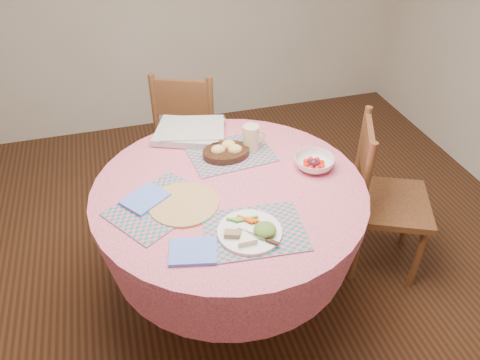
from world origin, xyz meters
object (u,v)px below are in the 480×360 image
object	(u,v)px
chair_right	(383,196)
wicker_trivet	(184,204)
bread_bowl	(226,151)
latte_mug	(251,138)
chair_back	(189,129)
dining_table	(230,220)
fruit_bowl	(314,163)
dinner_plate	(252,231)

from	to	relation	value
chair_right	wicker_trivet	world-z (taller)	chair_right
bread_bowl	latte_mug	xyz separation A→B (m)	(0.14, 0.03, 0.04)
chair_right	chair_back	xyz separation A→B (m)	(-0.86, 0.97, 0.00)
dining_table	chair_right	world-z (taller)	chair_right
chair_back	bread_bowl	bearing A→B (deg)	115.98
dining_table	chair_right	size ratio (longest dim) A/B	1.37
wicker_trivet	chair_back	bearing A→B (deg)	78.75
dining_table	fruit_bowl	distance (m)	0.48
bread_bowl	chair_back	bearing A→B (deg)	93.95
chair_right	dinner_plate	size ratio (longest dim) A/B	3.51
dining_table	fruit_bowl	world-z (taller)	fruit_bowl
chair_right	bread_bowl	distance (m)	0.89
chair_back	latte_mug	world-z (taller)	chair_back
chair_right	latte_mug	xyz separation A→B (m)	(-0.67, 0.22, 0.35)
dinner_plate	fruit_bowl	xyz separation A→B (m)	(0.42, 0.36, 0.01)
dining_table	wicker_trivet	size ratio (longest dim) A/B	4.13
wicker_trivet	fruit_bowl	size ratio (longest dim) A/B	1.36
dining_table	bread_bowl	size ratio (longest dim) A/B	5.39
bread_bowl	fruit_bowl	xyz separation A→B (m)	(0.37, -0.21, -0.00)
chair_right	dining_table	bearing A→B (deg)	117.79
wicker_trivet	bread_bowl	size ratio (longest dim) A/B	1.30
chair_right	latte_mug	bearing A→B (deg)	96.38
chair_right	dinner_plate	bearing A→B (deg)	138.16
chair_right	latte_mug	world-z (taller)	chair_right
dinner_plate	wicker_trivet	bearing A→B (deg)	131.31
chair_back	fruit_bowl	distance (m)	1.12
bread_bowl	latte_mug	world-z (taller)	latte_mug
dinner_plate	fruit_bowl	distance (m)	0.55
dinner_plate	latte_mug	world-z (taller)	latte_mug
dinner_plate	latte_mug	bearing A→B (deg)	73.07
wicker_trivet	fruit_bowl	world-z (taller)	fruit_bowl
chair_back	chair_right	bearing A→B (deg)	153.55
wicker_trivet	latte_mug	distance (m)	0.53
wicker_trivet	bread_bowl	distance (m)	0.41
chair_back	wicker_trivet	world-z (taller)	chair_back
chair_right	dinner_plate	xyz separation A→B (m)	(-0.85, -0.37, 0.30)
dinner_plate	dining_table	bearing A→B (deg)	91.08
latte_mug	fruit_bowl	size ratio (longest dim) A/B	0.58
dinner_plate	chair_back	bearing A→B (deg)	90.41
bread_bowl	latte_mug	size ratio (longest dim) A/B	1.80
wicker_trivet	dining_table	bearing A→B (deg)	16.86
dining_table	wicker_trivet	bearing A→B (deg)	-163.14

